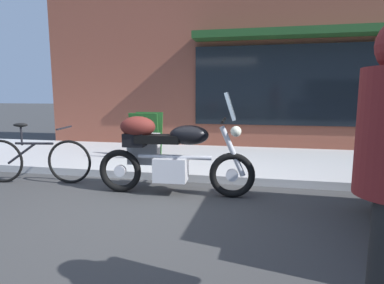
# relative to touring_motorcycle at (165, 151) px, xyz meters

# --- Properties ---
(ground_plane) EXTENTS (80.00, 80.00, 0.00)m
(ground_plane) POSITION_rel_touring_motorcycle_xyz_m (-0.11, -0.62, -0.59)
(ground_plane) COLOR #373737
(touring_motorcycle) EXTENTS (2.14, 0.62, 1.38)m
(touring_motorcycle) POSITION_rel_touring_motorcycle_xyz_m (0.00, 0.00, 0.00)
(touring_motorcycle) COLOR black
(touring_motorcycle) RESTS_ON ground_plane
(parked_bicycle) EXTENTS (1.72, 0.48, 0.93)m
(parked_bicycle) POSITION_rel_touring_motorcycle_xyz_m (-2.10, 0.10, -0.22)
(parked_bicycle) COLOR black
(parked_bicycle) RESTS_ON ground_plane
(sandwich_board_sign) EXTENTS (0.55, 0.41, 0.89)m
(sandwich_board_sign) POSITION_rel_touring_motorcycle_xyz_m (-0.86, 1.67, -0.03)
(sandwich_board_sign) COLOR #1E511E
(sandwich_board_sign) RESTS_ON sidewalk_curb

